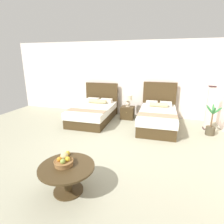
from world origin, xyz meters
The scene contains 11 objects.
ground_plane centered at (0.00, 0.00, -0.01)m, with size 9.90×9.61×0.02m, color #A3A188.
wall_back centered at (0.00, 3.00, 1.40)m, with size 9.90×0.12×2.81m, color white.
bed_near_window centered at (-1.12, 1.83, 0.30)m, with size 1.34×2.12×1.24m.
bed_near_corner centered at (1.12, 1.83, 0.32)m, with size 1.21×2.14×1.35m.
nightstand centered at (0.01, 2.36, 0.23)m, with size 0.48×0.42×0.46m.
table_lamp centered at (0.01, 2.38, 0.74)m, with size 0.31×0.31×0.43m.
coffee_table centered at (-0.13, -1.76, 0.36)m, with size 0.91×0.91×0.48m.
fruit_bowl centered at (-0.19, -1.74, 0.55)m, with size 0.32×0.32×0.19m.
loose_apple centered at (-0.29, -1.44, 0.52)m, with size 0.08×0.08×0.08m.
floor_lamp_corner centered at (2.65, 2.07, 0.68)m, with size 0.20×0.20×1.37m.
potted_palm centered at (2.66, 1.58, 0.27)m, with size 0.45×0.56×0.92m.
Camera 1 is at (1.33, -4.06, 2.16)m, focal length 29.42 mm.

